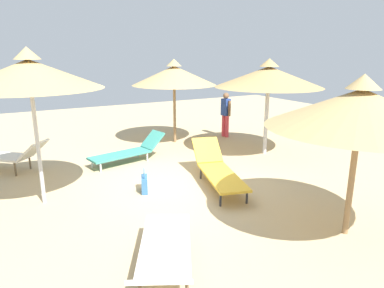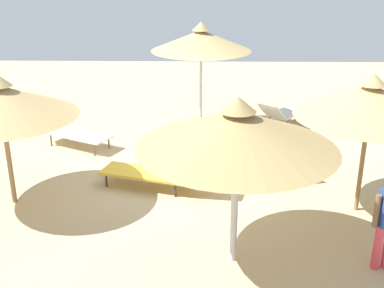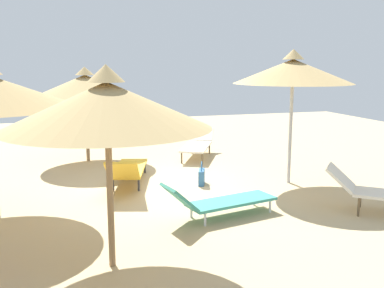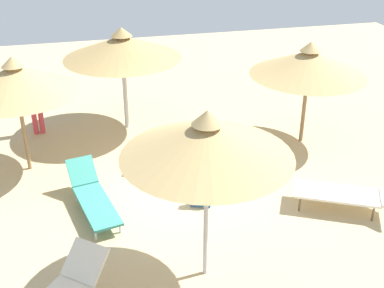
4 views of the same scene
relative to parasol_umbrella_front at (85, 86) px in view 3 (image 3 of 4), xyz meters
name	(u,v)px [view 3 (image 3 of 4)]	position (x,y,z in m)	size (l,w,h in m)	color
ground	(166,191)	(-1.38, 3.28, -2.09)	(24.00, 24.00, 0.10)	tan
parasol_umbrella_front	(85,86)	(0.00, 0.00, 0.00)	(2.77, 2.77, 2.54)	olive
parasol_umbrella_center	(293,71)	(-4.12, 3.60, 0.42)	(2.57, 2.57, 2.93)	#B2B2B7
parasol_umbrella_edge	(107,105)	(0.16, 6.56, 0.09)	(2.63, 2.63, 2.63)	olive
lounge_chair_back	(128,169)	(-0.65, 2.79, -1.67)	(1.27, 2.49, 0.79)	gold
lounge_chair_far_left	(198,143)	(-3.03, 0.37, -1.66)	(1.55, 2.18, 0.71)	silver
lounge_chair_near_left	(381,191)	(-4.62, 5.95, -1.61)	(1.88, 1.74, 0.81)	silver
lounge_chair_far_right	(218,200)	(-1.82, 5.26, -1.73)	(2.14, 0.98, 0.70)	teal
handbag	(202,176)	(-2.21, 3.18, -1.85)	(0.26, 0.42, 0.52)	#336699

